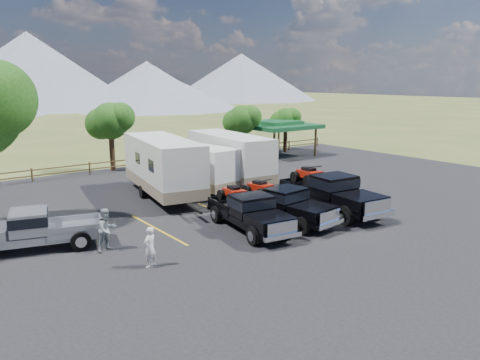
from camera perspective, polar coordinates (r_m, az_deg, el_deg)
ground at (r=22.77m, az=8.42°, el=-5.71°), size 320.00×320.00×0.00m
asphalt_lot at (r=24.85m, az=3.48°, el=-4.01°), size 44.00×34.00×0.04m
stall_lines at (r=25.58m, az=2.02°, el=-3.47°), size 12.12×5.50×0.01m
tree_ne_a at (r=40.55m, az=0.23°, el=7.32°), size 3.11×2.92×4.76m
tree_ne_b at (r=45.20m, az=5.55°, el=7.32°), size 2.77×2.59×4.27m
tree_north at (r=36.80m, az=-15.57°, el=6.92°), size 3.46×3.24×5.25m
rail_fence at (r=38.42m, az=-9.43°, el=2.55°), size 36.12×0.12×1.00m
pavilion at (r=43.16m, az=4.52°, el=6.66°), size 6.20×6.20×3.22m
rig_left at (r=21.83m, az=1.08°, el=-3.75°), size 2.68×5.90×1.90m
rig_center at (r=23.13m, az=5.15°, el=-2.84°), size 2.49×5.94×1.93m
rig_right at (r=25.24m, az=10.91°, el=-1.39°), size 2.93×6.87×2.23m
trailer_left at (r=28.03m, az=-9.35°, el=1.61°), size 4.07×10.12×3.50m
trailer_center at (r=29.53m, az=-5.82°, el=1.61°), size 2.98×8.34×2.88m
trailer_right at (r=31.25m, az=-1.29°, el=2.69°), size 3.24×9.60×3.32m
pickup_silver at (r=21.09m, az=-23.85°, el=-5.52°), size 5.89×3.25×1.68m
person_a at (r=17.93m, az=-10.93°, el=-8.04°), size 0.66×0.55×1.57m
person_b at (r=19.96m, az=-15.93°, el=-5.84°), size 1.01×0.87×1.79m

